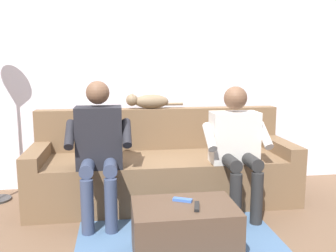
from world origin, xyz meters
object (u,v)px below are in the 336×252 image
(cat_on_backrest, at_px, (148,101))
(couch, at_px, (163,169))
(person_left_seated, at_px, (237,142))
(person_right_seated, at_px, (99,143))
(remote_black, at_px, (197,206))
(coffee_table, at_px, (184,230))
(remote_blue, at_px, (183,200))

(cat_on_backrest, bearing_deg, couch, 112.49)
(person_left_seated, height_order, person_right_seated, person_right_seated)
(couch, bearing_deg, remote_black, 93.55)
(couch, relative_size, coffee_table, 3.51)
(couch, xyz_separation_m, coffee_table, (0.00, 1.10, -0.11))
(remote_blue, bearing_deg, cat_on_backrest, -58.70)
(person_right_seated, xyz_separation_m, remote_blue, (-0.59, 0.62, -0.29))
(cat_on_backrest, xyz_separation_m, remote_blue, (-0.12, 1.31, -0.56))
(person_right_seated, distance_m, remote_black, 1.04)
(coffee_table, relative_size, person_left_seated, 0.63)
(coffee_table, bearing_deg, cat_on_backrest, -85.10)
(coffee_table, bearing_deg, person_right_seated, -49.85)
(coffee_table, distance_m, person_left_seated, 1.01)
(couch, height_order, remote_blue, couch)
(coffee_table, xyz_separation_m, person_left_seated, (-0.59, -0.68, 0.45))
(couch, distance_m, person_right_seated, 0.80)
(person_right_seated, relative_size, remote_black, 7.78)
(couch, height_order, cat_on_backrest, cat_on_backrest)
(coffee_table, bearing_deg, remote_blue, -93.74)
(couch, xyz_separation_m, person_right_seated, (0.59, 0.40, 0.37))
(coffee_table, xyz_separation_m, person_right_seated, (0.59, -0.70, 0.48))
(person_right_seated, xyz_separation_m, remote_black, (-0.66, 0.75, -0.29))
(person_right_seated, relative_size, remote_blue, 8.66)
(couch, distance_m, coffee_table, 1.11)
(cat_on_backrest, relative_size, remote_blue, 4.33)
(couch, xyz_separation_m, person_left_seated, (-0.59, 0.42, 0.34))
(person_left_seated, bearing_deg, person_right_seated, -0.76)
(person_left_seated, relative_size, remote_blue, 8.27)
(remote_blue, bearing_deg, couch, -63.82)
(cat_on_backrest, height_order, remote_blue, cat_on_backrest)
(cat_on_backrest, xyz_separation_m, remote_black, (-0.19, 1.44, -0.56))
(person_left_seated, distance_m, person_right_seated, 1.18)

